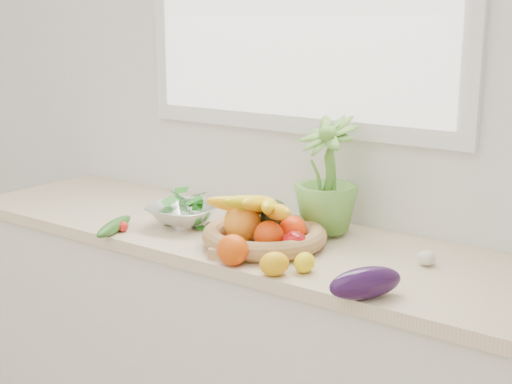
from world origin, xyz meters
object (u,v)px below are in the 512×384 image
Objects in this scene: cucumber at (114,226)px; potted_herb at (326,174)px; fruit_basket at (264,229)px; apple at (294,244)px; eggplant at (366,283)px; colander_with_spinach at (184,209)px.

potted_herb is at bearing 34.47° from cucumber.
potted_herb reaches higher than cucumber.
potted_herb is 0.82× the size of fruit_basket.
apple is 0.35× the size of cucumber.
potted_herb is at bearing 131.33° from eggplant.
eggplant is at bearing -14.53° from colander_with_spinach.
eggplant is at bearing -26.73° from apple.
apple is at bearing -5.46° from colander_with_spinach.
colander_with_spinach is (-0.48, 0.05, 0.02)m from apple.
potted_herb reaches higher than fruit_basket.
cucumber is 0.72m from potted_herb.
eggplant reaches higher than cucumber.
apple is 0.48m from colander_with_spinach.
apple is at bearing 153.27° from eggplant.
potted_herb is 1.43× the size of colander_with_spinach.
fruit_basket is 0.34m from colander_with_spinach.
colander_with_spinach is at bearing 52.68° from cucumber.
eggplant is at bearing -1.16° from cucumber.
eggplant is at bearing -48.67° from potted_herb.
fruit_basket is at bearing 164.45° from apple.
fruit_basket is at bearing -114.21° from potted_herb.
fruit_basket is at bearing 156.50° from eggplant.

